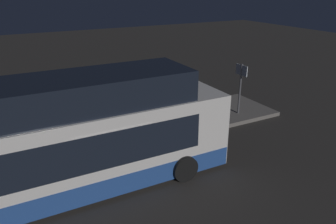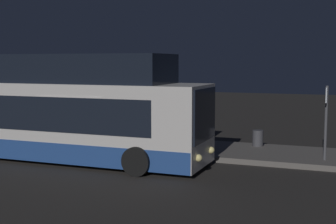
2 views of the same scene
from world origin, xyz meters
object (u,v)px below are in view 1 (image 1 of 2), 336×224
at_px(passenger_waiting, 108,108).
at_px(suitcase, 166,124).
at_px(sign_post, 241,82).
at_px(trash_bin, 175,104).
at_px(bus_lead, 55,147).
at_px(passenger_boarding, 152,107).

xyz_separation_m(passenger_waiting, suitcase, (2.21, -1.41, -0.72)).
bearing_deg(sign_post, trash_bin, 144.86).
bearing_deg(suitcase, trash_bin, 51.04).
bearing_deg(bus_lead, sign_post, 14.70).
height_order(bus_lead, trash_bin, bus_lead).
distance_m(suitcase, trash_bin, 2.56).
relative_size(passenger_boarding, trash_bin, 2.80).
bearing_deg(passenger_boarding, passenger_waiting, 47.68).
distance_m(bus_lead, suitcase, 5.87).
height_order(suitcase, sign_post, sign_post).
bearing_deg(passenger_waiting, bus_lead, -24.40).
bearing_deg(trash_bin, passenger_boarding, -144.65).
distance_m(passenger_waiting, sign_post, 6.69).
bearing_deg(trash_bin, suitcase, -128.96).
distance_m(bus_lead, passenger_waiting, 4.87).
relative_size(bus_lead, passenger_waiting, 6.40).
height_order(passenger_boarding, trash_bin, passenger_boarding).
xyz_separation_m(suitcase, trash_bin, (1.61, 1.99, 0.03)).
bearing_deg(passenger_boarding, sign_post, -111.60).
relative_size(passenger_waiting, sign_post, 0.70).
xyz_separation_m(passenger_boarding, sign_post, (4.74, -0.44, 0.68)).
height_order(passenger_waiting, sign_post, sign_post).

